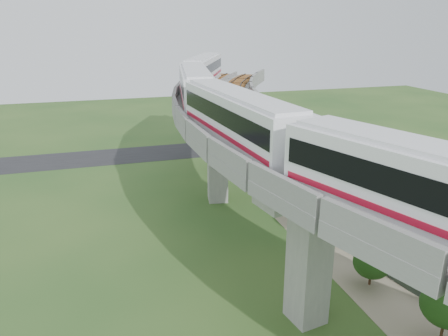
{
  "coord_description": "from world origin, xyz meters",
  "views": [
    {
      "loc": [
        -10.96,
        -31.73,
        18.36
      ],
      "look_at": [
        -1.73,
        -0.82,
        7.5
      ],
      "focal_mm": 35.0,
      "sensor_mm": 36.0,
      "label": 1
    }
  ],
  "objects": [
    {
      "name": "tree_4",
      "position": [
        7.18,
        -1.08,
        2.23
      ],
      "size": [
        3.02,
        3.02,
        3.52
      ],
      "color": "#382314",
      "rests_on": "ground"
    },
    {
      "name": "car_dark",
      "position": [
        14.82,
        0.89,
        0.66
      ],
      "size": [
        4.63,
        3.01,
        1.25
      ],
      "primitive_type": "imported",
      "rotation": [
        0.0,
        0.0,
        1.89
      ],
      "color": "black",
      "rests_on": "dirt_lot"
    },
    {
      "name": "metro_train",
      "position": [
        0.38,
        1.89,
        12.31
      ],
      "size": [
        11.49,
        61.3,
        3.64
      ],
      "color": "silver",
      "rests_on": "ground"
    },
    {
      "name": "dirt_lot",
      "position": [
        14.0,
        -2.0,
        0.02
      ],
      "size": [
        18.0,
        26.0,
        0.04
      ],
      "primitive_type": "cube",
      "color": "gray",
      "rests_on": "ground"
    },
    {
      "name": "car_red",
      "position": [
        19.34,
        -2.04,
        0.63
      ],
      "size": [
        3.77,
        2.58,
        1.18
      ],
      "primitive_type": "imported",
      "rotation": [
        0.0,
        0.0,
        -1.16
      ],
      "color": "#A30F1D",
      "rests_on": "dirt_lot"
    },
    {
      "name": "fence",
      "position": [
        9.75,
        0.0,
        0.75
      ],
      "size": [
        3.87,
        38.73,
        1.5
      ],
      "color": "#2D382D",
      "rests_on": "ground"
    },
    {
      "name": "tree_6",
      "position": [
        7.92,
        -14.59,
        2.43
      ],
      "size": [
        3.07,
        3.07,
        3.74
      ],
      "color": "#382314",
      "rests_on": "ground"
    },
    {
      "name": "tree_0",
      "position": [
        10.85,
        22.16,
        2.23
      ],
      "size": [
        2.07,
        2.07,
        3.12
      ],
      "color": "#382314",
      "rests_on": "ground"
    },
    {
      "name": "viaduct",
      "position": [
        3.84,
        0.0,
        9.05
      ],
      "size": [
        19.58,
        73.98,
        11.4
      ],
      "color": "#99968E",
      "rests_on": "ground"
    },
    {
      "name": "asphalt_road",
      "position": [
        0.0,
        30.0,
        0.01
      ],
      "size": [
        60.0,
        8.0,
        0.03
      ],
      "primitive_type": "cube",
      "color": "#232326",
      "rests_on": "ground"
    },
    {
      "name": "tree_2",
      "position": [
        7.27,
        10.38,
        2.14
      ],
      "size": [
        2.9,
        2.9,
        3.38
      ],
      "color": "#382314",
      "rests_on": "ground"
    },
    {
      "name": "ground",
      "position": [
        0.0,
        0.0,
        0.0
      ],
      "size": [
        160.0,
        160.0,
        0.0
      ],
      "primitive_type": "plane",
      "color": "#274D1F",
      "rests_on": "ground"
    },
    {
      "name": "tree_5",
      "position": [
        7.17,
        -8.33,
        1.86
      ],
      "size": [
        2.69,
        2.69,
        3.0
      ],
      "color": "#382314",
      "rests_on": "ground"
    },
    {
      "name": "car_white",
      "position": [
        14.18,
        -2.83,
        0.62
      ],
      "size": [
        1.52,
        3.47,
        1.16
      ],
      "primitive_type": "imported",
      "rotation": [
        0.0,
        0.0,
        -0.05
      ],
      "color": "silver",
      "rests_on": "dirt_lot"
    },
    {
      "name": "tree_3",
      "position": [
        7.48,
        5.47,
        2.28
      ],
      "size": [
        2.51,
        2.51,
        3.35
      ],
      "color": "#382314",
      "rests_on": "ground"
    },
    {
      "name": "tree_1",
      "position": [
        9.54,
        17.16,
        1.69
      ],
      "size": [
        1.83,
        1.83,
        2.48
      ],
      "color": "#382314",
      "rests_on": "ground"
    }
  ]
}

